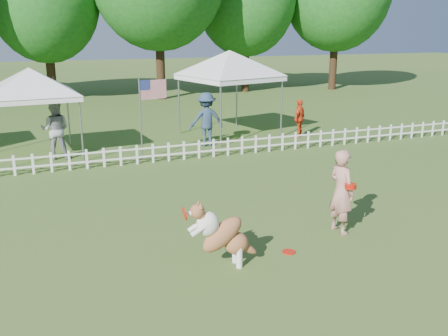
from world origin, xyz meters
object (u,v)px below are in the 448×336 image
Objects in this scene: frisbee_on_turf at (289,252)px; canopy_tent_right at (229,95)px; canopy_tent_left at (33,114)px; spectator_c at (299,118)px; spectator_b at (206,119)px; handler at (341,192)px; flag_pole at (141,120)px; dog at (223,234)px; spectator_a at (55,130)px.

frisbee_on_turf is 0.08× the size of canopy_tent_right.
canopy_tent_left is 9.52m from spectator_c.
handler is at bearing 93.15° from spectator_b.
canopy_tent_left is 5.71m from spectator_b.
handler is 1.21× the size of spectator_c.
flag_pole is at bearing -26.67° from spectator_c.
canopy_tent_right is at bearing -16.27° from handler.
canopy_tent_left reaches higher than spectator_c.
frisbee_on_turf is (1.35, 0.11, -0.61)m from dog.
dog reaches higher than frisbee_on_turf.
spectator_a is at bearing 107.21° from dog.
flag_pole is (0.20, 7.78, 0.66)m from dog.
dog is 0.44× the size of canopy_tent_left.
canopy_tent_right reaches higher than frisbee_on_turf.
spectator_c is at bearing 57.06° from dog.
dog is at bearing 75.89° from spectator_b.
handler reaches higher than frisbee_on_turf.
handler is 7.05× the size of frisbee_on_turf.
spectator_b is at bearing 75.68° from dog.
frisbee_on_turf is at bearing 83.95° from spectator_b.
canopy_tent_left is at bearing 139.60° from flag_pole.
dog is at bearing 118.73° from spectator_a.
frisbee_on_turf is at bearing -94.53° from flag_pole.
spectator_c is (3.79, 8.52, -0.15)m from handler.
spectator_a is 8.89m from spectator_c.
flag_pole reaches higher than spectator_b.
spectator_b is (5.07, 0.02, 0.00)m from spectator_a.
canopy_tent_right reaches higher than spectator_c.
spectator_b is 3.82m from spectator_c.
flag_pole is (-1.15, 7.67, 1.27)m from frisbee_on_turf.
handler is at bearing -61.68° from canopy_tent_left.
spectator_a is (-6.47, -1.38, -0.65)m from canopy_tent_right.
spectator_b is 1.31× the size of spectator_c.
spectator_a reaches higher than spectator_c.
spectator_b is (2.57, 1.20, -0.34)m from flag_pole.
spectator_c reaches higher than dog.
spectator_a reaches higher than handler.
spectator_b is at bearing -165.48° from spectator_a.
canopy_tent_right is (7.08, 0.95, 0.19)m from canopy_tent_left.
dog is at bearing -175.43° from frisbee_on_turf.
spectator_c is (6.58, 9.14, 0.10)m from dog.
spectator_b is at bearing -150.69° from canopy_tent_right.
flag_pole is at bearing -32.04° from canopy_tent_left.
frisbee_on_turf is 10.31m from canopy_tent_left.
handler is at bearing 15.45° from dog.
canopy_tent_right is at bearing 19.73° from flag_pole.
spectator_b is (5.68, -0.41, -0.46)m from canopy_tent_left.
spectator_a is at bearing 112.43° from frisbee_on_turf.
canopy_tent_left reaches higher than spectator_b.
canopy_tent_left reaches higher than flag_pole.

